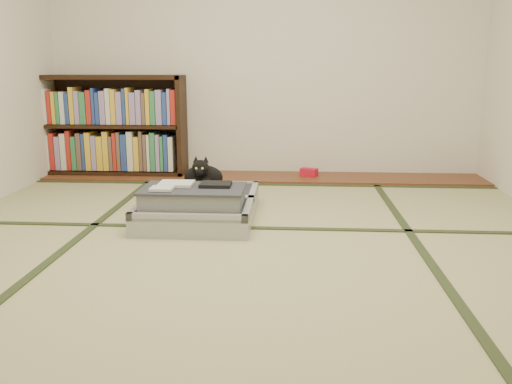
{
  "coord_description": "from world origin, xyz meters",
  "views": [
    {
      "loc": [
        0.27,
        -2.89,
        1.0
      ],
      "look_at": [
        0.05,
        0.35,
        0.25
      ],
      "focal_mm": 38.0,
      "sensor_mm": 36.0,
      "label": 1
    }
  ],
  "objects": [
    {
      "name": "wood_strip",
      "position": [
        0.0,
        2.0,
        0.01
      ],
      "size": [
        4.0,
        0.5,
        0.02
      ],
      "primitive_type": "cube",
      "color": "brown",
      "rests_on": "ground"
    },
    {
      "name": "suitcase",
      "position": [
        -0.35,
        0.58,
        0.1
      ],
      "size": [
        0.73,
        0.97,
        0.29
      ],
      "color": "#A3A4A8",
      "rests_on": "floor"
    },
    {
      "name": "tatami_borders",
      "position": [
        0.0,
        0.49,
        0.0
      ],
      "size": [
        4.0,
        4.5,
        0.01
      ],
      "color": "#2D381E",
      "rests_on": "ground"
    },
    {
      "name": "cat",
      "position": [
        -0.37,
        0.87,
        0.24
      ],
      "size": [
        0.32,
        0.33,
        0.26
      ],
      "color": "black",
      "rests_on": "suitcase"
    },
    {
      "name": "bookcase",
      "position": [
        -1.44,
        2.07,
        0.45
      ],
      "size": [
        1.42,
        0.32,
        0.92
      ],
      "color": "black",
      "rests_on": "wood_strip"
    },
    {
      "name": "floor",
      "position": [
        0.0,
        0.0,
        0.0
      ],
      "size": [
        4.5,
        4.5,
        0.0
      ],
      "primitive_type": "plane",
      "color": "tan",
      "rests_on": "ground"
    },
    {
      "name": "hanger",
      "position": [
        -0.49,
        0.4,
        0.01
      ],
      "size": [
        0.36,
        0.26,
        0.01
      ],
      "color": "black",
      "rests_on": "floor"
    },
    {
      "name": "red_item",
      "position": [
        0.42,
        2.03,
        0.06
      ],
      "size": [
        0.17,
        0.14,
        0.07
      ],
      "primitive_type": "cube",
      "rotation": [
        0.0,
        0.0,
        -0.41
      ],
      "color": "red",
      "rests_on": "wood_strip"
    },
    {
      "name": "cable_coil",
      "position": [
        -0.19,
        0.91,
        0.15
      ],
      "size": [
        0.1,
        0.1,
        0.02
      ],
      "color": "white",
      "rests_on": "suitcase"
    }
  ]
}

